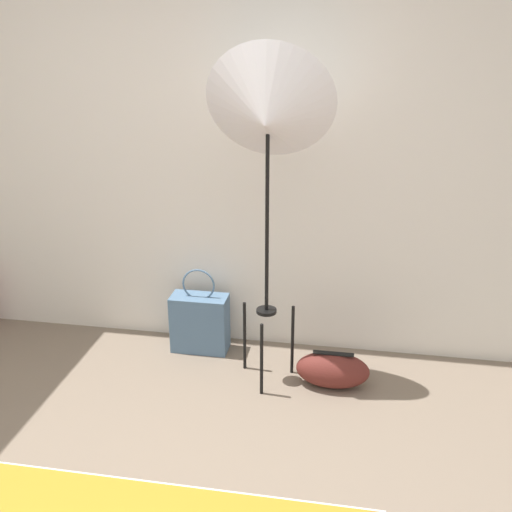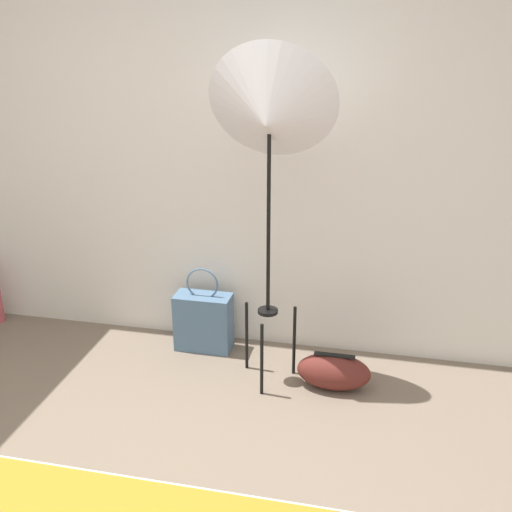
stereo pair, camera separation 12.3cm
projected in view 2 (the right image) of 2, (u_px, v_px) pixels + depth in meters
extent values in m
cube|color=silver|center=(220.00, 152.00, 3.76)|extent=(8.00, 0.05, 2.60)
cylinder|color=black|center=(262.00, 360.00, 3.47)|extent=(0.02, 0.02, 0.46)
cylinder|color=black|center=(247.00, 336.00, 3.74)|extent=(0.02, 0.02, 0.46)
cylinder|color=black|center=(294.00, 341.00, 3.68)|extent=(0.02, 0.02, 0.46)
cylinder|color=black|center=(268.00, 311.00, 3.55)|extent=(0.12, 0.12, 0.02)
cylinder|color=black|center=(269.00, 218.00, 3.34)|extent=(0.02, 0.02, 1.15)
cone|color=silver|center=(269.00, 114.00, 3.13)|extent=(0.71, 0.52, 0.74)
cube|color=slate|center=(204.00, 322.00, 3.99)|extent=(0.37, 0.18, 0.39)
torus|color=slate|center=(202.00, 284.00, 3.89)|extent=(0.22, 0.01, 0.22)
ellipsoid|color=#5B231E|center=(334.00, 372.00, 3.57)|extent=(0.44, 0.22, 0.22)
cube|color=black|center=(335.00, 355.00, 3.53)|extent=(0.24, 0.04, 0.01)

